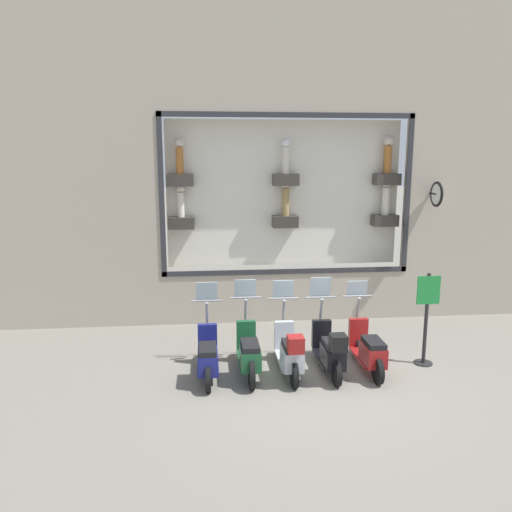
# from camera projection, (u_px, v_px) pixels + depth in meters

# --- Properties ---
(ground_plane) EXTENTS (120.00, 120.00, 0.00)m
(ground_plane) POSITION_uv_depth(u_px,v_px,m) (316.00, 381.00, 9.01)
(ground_plane) COLOR gray
(building_facade) EXTENTS (1.22, 36.00, 8.50)m
(building_facade) POSITION_uv_depth(u_px,v_px,m) (287.00, 142.00, 11.69)
(building_facade) COLOR #ADA08E
(building_facade) RESTS_ON ground_plane
(scooter_red_0) EXTENTS (1.79, 0.60, 1.55)m
(scooter_red_0) POSITION_uv_depth(u_px,v_px,m) (368.00, 349.00, 9.38)
(scooter_red_0) COLOR black
(scooter_red_0) RESTS_ON ground_plane
(scooter_black_1) EXTENTS (1.79, 0.60, 1.65)m
(scooter_black_1) POSITION_uv_depth(u_px,v_px,m) (330.00, 350.00, 9.24)
(scooter_black_1) COLOR black
(scooter_black_1) RESTS_ON ground_plane
(scooter_silver_2) EXTENTS (1.79, 0.60, 1.60)m
(scooter_silver_2) POSITION_uv_depth(u_px,v_px,m) (290.00, 352.00, 9.16)
(scooter_silver_2) COLOR black
(scooter_silver_2) RESTS_ON ground_plane
(scooter_green_3) EXTENTS (1.81, 0.60, 1.64)m
(scooter_green_3) POSITION_uv_depth(u_px,v_px,m) (249.00, 353.00, 9.16)
(scooter_green_3) COLOR black
(scooter_green_3) RESTS_ON ground_plane
(scooter_navy_4) EXTENTS (1.79, 0.61, 1.60)m
(scooter_navy_4) POSITION_uv_depth(u_px,v_px,m) (208.00, 356.00, 9.09)
(scooter_navy_4) COLOR black
(scooter_navy_4) RESTS_ON ground_plane
(shop_sign_post) EXTENTS (0.36, 0.45, 1.82)m
(shop_sign_post) POSITION_uv_depth(u_px,v_px,m) (427.00, 315.00, 9.58)
(shop_sign_post) COLOR #232326
(shop_sign_post) RESTS_ON ground_plane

